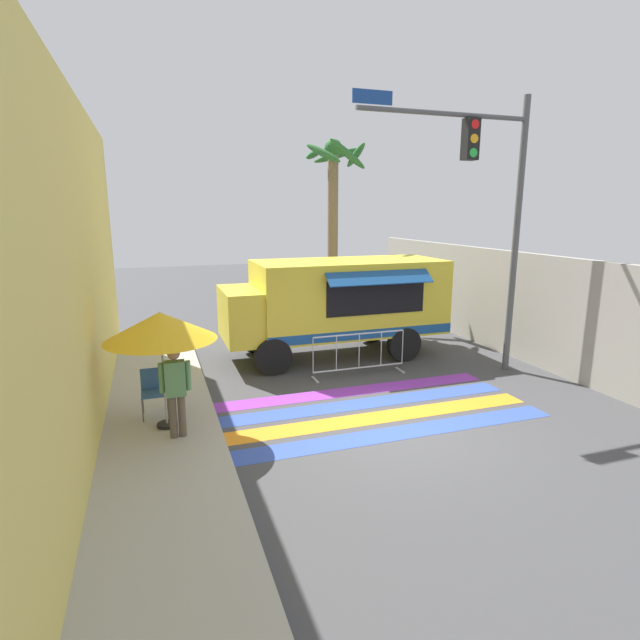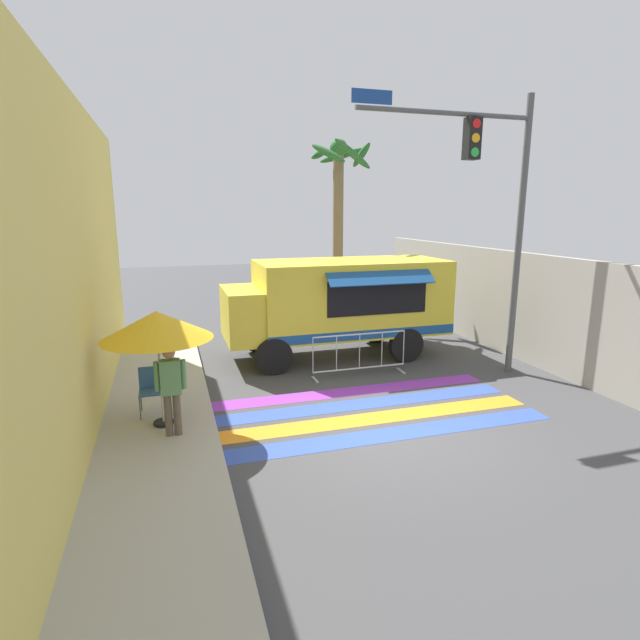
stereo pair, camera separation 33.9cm
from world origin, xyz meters
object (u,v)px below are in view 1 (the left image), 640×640
patio_umbrella (160,327)px  palm_tree (334,201)px  traffic_signal_pole (491,192)px  vendor_person (176,387)px  folding_chair (154,388)px  barricade_front (359,354)px  food_truck (333,300)px

patio_umbrella → palm_tree: palm_tree is taller
palm_tree → patio_umbrella: bearing=-128.3°
patio_umbrella → traffic_signal_pole: bearing=8.9°
vendor_person → palm_tree: bearing=41.1°
folding_chair → barricade_front: 4.99m
food_truck → palm_tree: palm_tree is taller
folding_chair → barricade_front: (4.81, 1.31, -0.15)m
palm_tree → traffic_signal_pole: bearing=-77.0°
food_truck → barricade_front: 2.07m
vendor_person → traffic_signal_pole: bearing=-0.3°
patio_umbrella → barricade_front: 5.24m
traffic_signal_pole → barricade_front: bearing=165.4°
folding_chair → vendor_person: (0.36, -1.17, 0.37)m
barricade_front → food_truck: bearing=91.2°
palm_tree → vendor_person: bearing=-125.7°
patio_umbrella → folding_chair: 1.49m
traffic_signal_pole → palm_tree: 6.68m
food_truck → palm_tree: bearing=69.5°
food_truck → vendor_person: 6.16m
food_truck → folding_chair: size_ratio=6.82×
folding_chair → barricade_front: barricade_front is taller
palm_tree → food_truck: bearing=-110.5°
folding_chair → palm_tree: size_ratio=0.14×
food_truck → traffic_signal_pole: traffic_signal_pole is taller
food_truck → barricade_front: size_ratio=2.51×
barricade_front → palm_tree: palm_tree is taller
food_truck → traffic_signal_pole: (2.98, -2.55, 2.84)m
folding_chair → food_truck: bearing=17.5°
food_truck → traffic_signal_pole: 4.85m
vendor_person → barricade_front: vendor_person is taller
patio_umbrella → palm_tree: bearing=51.7°
patio_umbrella → folding_chair: size_ratio=2.39×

